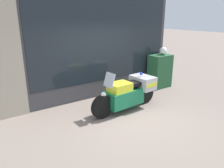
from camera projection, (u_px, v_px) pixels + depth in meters
The scene contains 6 objects.
ground_plane at pixel (129, 117), 5.93m from camera, with size 60.00×60.00×0.00m, color gray.
shop_building at pixel (78, 36), 6.64m from camera, with size 6.24×0.55×4.06m.
window_display at pixel (102, 80), 7.60m from camera, with size 4.82×0.30×1.91m.
paramedic_motorcycle at pixel (129, 92), 6.29m from camera, with size 2.27×0.76×1.20m.
utility_cabinet at pixel (160, 71), 8.21m from camera, with size 0.81×0.54×1.23m, color #235633.
white_helmet at pixel (163, 51), 8.05m from camera, with size 0.28×0.28×0.28m, color white.
Camera 1 is at (-3.43, -4.16, 2.65)m, focal length 35.00 mm.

